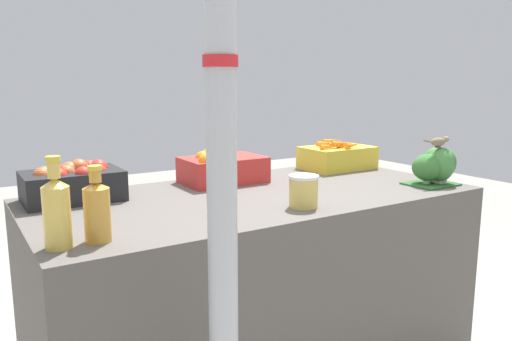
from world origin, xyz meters
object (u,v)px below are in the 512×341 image
Objects in this scene: pickle_jar at (304,191)px; orange_crate at (221,168)px; juice_bottle_golden at (57,211)px; sparrow_bird at (439,142)px; carrot_crate at (337,157)px; broccoli_pile at (436,165)px; juice_bottle_amber at (97,210)px; apple_crate at (73,182)px; support_pole at (221,108)px.

orange_crate is at bearing 94.47° from pickle_jar.
juice_bottle_golden is 1.67m from sparrow_bird.
pickle_jar is (-0.68, -0.58, -0.00)m from carrot_crate.
broccoli_pile is at bearing 73.78° from sparrow_bird.
orange_crate is at bearing 179.99° from carrot_crate.
juice_bottle_amber reaches higher than broccoli_pile.
juice_bottle_amber is 1.87× the size of pickle_jar.
apple_crate is 0.68m from orange_crate.
juice_bottle_amber is 0.78m from pickle_jar.
pickle_jar is (0.73, -0.58, -0.01)m from apple_crate.
sparrow_bird is (1.56, -0.00, 0.11)m from juice_bottle_amber.
pickle_jar is 0.79m from sparrow_bird.
support_pole is 6.49× the size of apple_crate.
support_pole is 6.49× the size of carrot_crate.
juice_bottle_golden reaches higher than orange_crate.
support_pole is at bearing -57.38° from juice_bottle_amber.
sparrow_bird reaches higher than broccoli_pile.
sparrow_bird is at bearing -0.14° from juice_bottle_golden.
orange_crate and carrot_crate have the same top height.
support_pole reaches higher than carrot_crate.
carrot_crate is 0.58m from broccoli_pile.
broccoli_pile is at bearing -34.78° from orange_crate.
juice_bottle_amber is at bearing 122.62° from support_pole.
orange_crate is 1.03m from juice_bottle_golden.
sparrow_bird is (1.50, -0.59, 0.13)m from apple_crate.
juice_bottle_amber reaches higher than apple_crate.
juice_bottle_golden is at bearing -179.83° from pickle_jar.
juice_bottle_amber reaches higher than carrot_crate.
pickle_jar is at bearing -38.81° from apple_crate.
support_pole is 1.13m from orange_crate.
carrot_crate is 3.03× the size of pickle_jar.
juice_bottle_amber is at bearing -141.53° from orange_crate.
pickle_jar is (0.78, 0.00, -0.04)m from juice_bottle_amber.
sparrow_bird reaches higher than apple_crate.
support_pole reaches higher than juice_bottle_amber.
carrot_crate is at bearing 37.56° from support_pole.
carrot_crate is 0.61m from sparrow_bird.
support_pole is 6.49× the size of orange_crate.
orange_crate is at bearing -0.14° from apple_crate.
sparrow_bird is at bearing -81.14° from carrot_crate.
carrot_crate is 1.68m from juice_bottle_golden.
support_pole is at bearing -46.33° from juice_bottle_golden.
orange_crate is 0.94m from juice_bottle_amber.
carrot_crate reaches higher than pickle_jar.
pickle_jar is (0.05, -0.58, -0.01)m from orange_crate.
juice_bottle_amber is at bearing -163.67° from sparrow_bird.
pickle_jar is at bearing -179.46° from broccoli_pile.
broccoli_pile is 1.76× the size of pickle_jar.
orange_crate is 3.03× the size of pickle_jar.
support_pole is 19.69× the size of pickle_jar.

